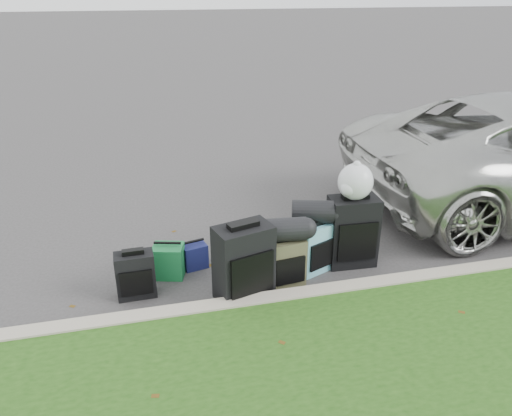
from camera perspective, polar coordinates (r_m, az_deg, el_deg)
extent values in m
plane|color=#383535|center=(5.90, 1.41, -5.55)|extent=(120.00, 120.00, 0.00)
cube|color=#9E937F|center=(5.05, 4.43, -10.29)|extent=(120.00, 0.18, 0.15)
cube|color=black|center=(5.24, -13.60, -7.44)|extent=(0.39, 0.22, 0.48)
cube|color=black|center=(4.98, -1.42, -6.32)|extent=(0.63, 0.47, 0.80)
cube|color=#3B3B25|center=(5.26, 3.36, -6.23)|extent=(0.42, 0.29, 0.54)
cube|color=teal|center=(5.53, 6.66, -4.57)|extent=(0.45, 0.37, 0.56)
cube|color=black|center=(5.69, 10.93, -2.64)|extent=(0.55, 0.35, 0.81)
cube|color=#197138|center=(5.53, -9.94, -5.98)|extent=(0.38, 0.33, 0.36)
cube|color=#161B4E|center=(5.68, -7.06, -5.42)|extent=(0.31, 0.26, 0.28)
cylinder|color=black|center=(5.07, 3.24, -2.47)|extent=(0.48, 0.30, 0.24)
cylinder|color=black|center=(5.42, 6.48, -0.40)|extent=(0.50, 0.37, 0.25)
sphere|color=white|center=(5.45, 11.31, 2.96)|extent=(0.38, 0.38, 0.38)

